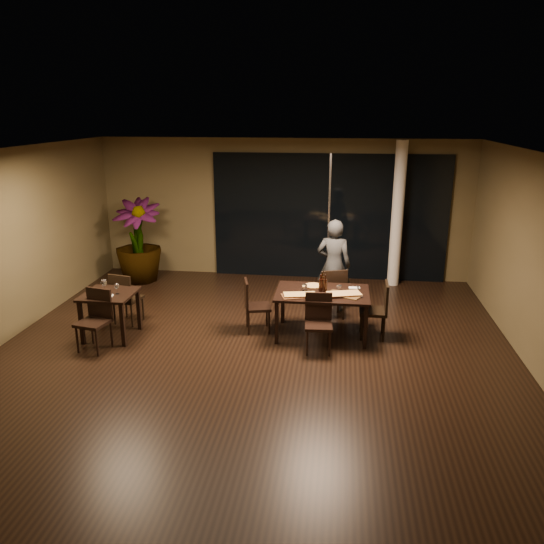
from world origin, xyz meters
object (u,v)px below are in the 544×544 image
(chair_main_near, at_px, (318,319))
(chair_side_near, at_px, (96,316))
(chair_main_left, at_px, (253,303))
(chair_main_far, at_px, (333,291))
(potted_plant, at_px, (138,241))
(chair_main_right, at_px, (378,307))
(main_table, at_px, (322,296))
(diner, at_px, (334,265))
(bottle_a, at_px, (321,283))
(bottle_c, at_px, (322,281))
(chair_side_far, at_px, (125,296))
(bottle_b, at_px, (325,283))
(side_table, at_px, (110,300))

(chair_main_near, distance_m, chair_side_near, 3.42)
(chair_main_near, height_order, chair_main_left, chair_main_left)
(chair_main_far, relative_size, potted_plant, 0.52)
(chair_main_right, bearing_deg, main_table, -87.40)
(chair_main_left, height_order, diner, diner)
(chair_main_near, relative_size, bottle_a, 3.09)
(main_table, bearing_deg, bottle_c, 96.89)
(chair_side_far, distance_m, diner, 3.73)
(chair_side_far, bearing_deg, main_table, -168.73)
(chair_main_near, xyz_separation_m, chair_main_right, (0.94, 0.58, 0.02))
(bottle_a, height_order, bottle_b, bottle_b)
(bottle_b, height_order, bottle_c, bottle_c)
(chair_main_right, relative_size, bottle_a, 3.24)
(main_table, distance_m, bottle_c, 0.26)
(chair_main_near, distance_m, bottle_b, 0.68)
(chair_side_near, relative_size, bottle_b, 3.21)
(side_table, distance_m, chair_main_far, 3.78)
(bottle_c, bearing_deg, chair_side_far, -178.60)
(bottle_b, bearing_deg, chair_main_far, 80.44)
(main_table, distance_m, potted_plant, 4.69)
(chair_main_right, xyz_separation_m, potted_plant, (-4.92, 2.37, 0.37))
(chair_side_far, relative_size, potted_plant, 0.52)
(chair_main_near, distance_m, potted_plant, 4.97)
(chair_main_right, xyz_separation_m, diner, (-0.75, 1.18, 0.33))
(chair_main_near, xyz_separation_m, chair_side_far, (-3.34, 0.58, 0.01))
(bottle_b, bearing_deg, potted_plant, 149.38)
(chair_main_far, relative_size, diner, 0.54)
(chair_main_far, bearing_deg, potted_plant, -38.10)
(main_table, xyz_separation_m, chair_side_near, (-3.43, -0.94, -0.15))
(potted_plant, height_order, bottle_a, potted_plant)
(diner, xyz_separation_m, bottle_b, (-0.11, -1.22, 0.05))
(side_table, distance_m, bottle_c, 3.45)
(main_table, bearing_deg, bottle_b, -4.33)
(main_table, height_order, chair_side_far, chair_side_far)
(chair_main_left, bearing_deg, diner, -61.62)
(main_table, height_order, bottle_b, bottle_b)
(chair_main_near, bearing_deg, main_table, 82.36)
(main_table, bearing_deg, side_table, -171.63)
(chair_main_right, bearing_deg, bottle_a, -88.70)
(bottle_b, bearing_deg, chair_side_far, 179.38)
(chair_main_far, bearing_deg, diner, -105.18)
(bottle_c, bearing_deg, potted_plant, 150.31)
(chair_side_far, xyz_separation_m, potted_plant, (-0.65, 2.37, 0.38))
(chair_main_left, distance_m, diner, 1.80)
(main_table, relative_size, bottle_b, 5.10)
(side_table, distance_m, chair_main_right, 4.34)
(chair_main_left, height_order, bottle_c, bottle_c)
(diner, bearing_deg, chair_main_near, 92.45)
(bottle_a, xyz_separation_m, bottle_b, (0.07, -0.02, 0.00))
(potted_plant, bearing_deg, chair_main_far, -21.61)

